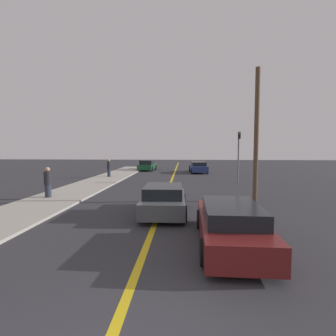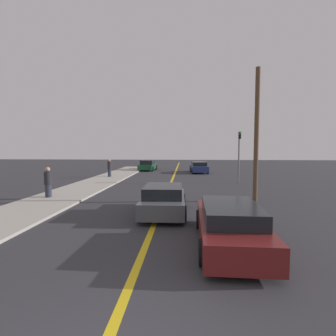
# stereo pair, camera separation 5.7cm
# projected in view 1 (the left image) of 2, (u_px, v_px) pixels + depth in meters

# --- Properties ---
(road_center_line) EXTENTS (0.20, 60.00, 0.01)m
(road_center_line) POSITION_uv_depth(u_px,v_px,m) (170.00, 183.00, 20.77)
(road_center_line) COLOR gold
(road_center_line) RESTS_ON ground_plane
(sidewalk_left) EXTENTS (3.21, 35.16, 0.11)m
(sidewalk_left) POSITION_uv_depth(u_px,v_px,m) (96.00, 183.00, 20.70)
(sidewalk_left) COLOR #ADA89E
(sidewalk_left) RESTS_ON ground_plane
(car_near_right_lane) EXTENTS (1.93, 4.78, 1.24)m
(car_near_right_lane) POSITION_uv_depth(u_px,v_px,m) (230.00, 224.00, 7.58)
(car_near_right_lane) COLOR maroon
(car_near_right_lane) RESTS_ON ground_plane
(car_ahead_center) EXTENTS (1.95, 3.94, 1.25)m
(car_ahead_center) POSITION_uv_depth(u_px,v_px,m) (164.00, 200.00, 11.11)
(car_ahead_center) COLOR #4C5156
(car_ahead_center) RESTS_ON ground_plane
(car_far_distant) EXTENTS (2.05, 4.65, 1.24)m
(car_far_distant) POSITION_uv_depth(u_px,v_px,m) (198.00, 167.00, 30.00)
(car_far_distant) COLOR navy
(car_far_distant) RESTS_ON ground_plane
(car_parked_left_lot) EXTENTS (2.02, 4.51, 1.32)m
(car_parked_left_lot) POSITION_uv_depth(u_px,v_px,m) (147.00, 165.00, 33.03)
(car_parked_left_lot) COLOR #144728
(car_parked_left_lot) RESTS_ON ground_plane
(pedestrian_mid_group) EXTENTS (0.40, 0.40, 1.67)m
(pedestrian_mid_group) POSITION_uv_depth(u_px,v_px,m) (48.00, 182.00, 14.38)
(pedestrian_mid_group) COLOR #282D3D
(pedestrian_mid_group) RESTS_ON sidewalk_left
(pedestrian_far_standing) EXTENTS (0.37, 0.37, 1.65)m
(pedestrian_far_standing) POSITION_uv_depth(u_px,v_px,m) (109.00, 168.00, 24.70)
(pedestrian_far_standing) COLOR #282D3D
(pedestrian_far_standing) RESTS_ON sidewalk_left
(traffic_light) EXTENTS (0.18, 0.40, 4.09)m
(traffic_light) POSITION_uv_depth(u_px,v_px,m) (239.00, 152.00, 20.82)
(traffic_light) COLOR slate
(traffic_light) RESTS_ON ground_plane
(utility_pole) EXTENTS (0.24, 0.24, 6.97)m
(utility_pole) POSITION_uv_depth(u_px,v_px,m) (256.00, 135.00, 13.72)
(utility_pole) COLOR brown
(utility_pole) RESTS_ON ground_plane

